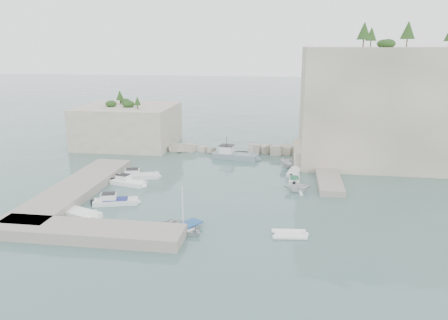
# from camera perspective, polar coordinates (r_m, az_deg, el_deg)

# --- Properties ---
(ground) EXTENTS (400.00, 400.00, 0.00)m
(ground) POSITION_cam_1_polar(r_m,az_deg,el_deg) (51.37, -1.00, -4.94)
(ground) COLOR #456763
(ground) RESTS_ON ground
(cliff_east) EXTENTS (26.00, 22.00, 17.00)m
(cliff_east) POSITION_cam_1_polar(r_m,az_deg,el_deg) (72.75, 20.48, 6.91)
(cliff_east) COLOR beige
(cliff_east) RESTS_ON ground
(cliff_terrace) EXTENTS (8.00, 10.00, 2.50)m
(cliff_terrace) POSITION_cam_1_polar(r_m,az_deg,el_deg) (67.79, 12.48, 0.73)
(cliff_terrace) COLOR beige
(cliff_terrace) RESTS_ON ground
(outcrop_west) EXTENTS (16.00, 14.00, 7.00)m
(outcrop_west) POSITION_cam_1_polar(r_m,az_deg,el_deg) (79.11, -12.41, 4.41)
(outcrop_west) COLOR beige
(outcrop_west) RESTS_ON ground
(quay_west) EXTENTS (5.00, 24.00, 1.10)m
(quay_west) POSITION_cam_1_polar(r_m,az_deg,el_deg) (55.58, -18.77, -3.61)
(quay_west) COLOR #9E9689
(quay_west) RESTS_ON ground
(quay_south) EXTENTS (18.00, 4.00, 1.10)m
(quay_south) POSITION_cam_1_polar(r_m,az_deg,el_deg) (42.97, -17.33, -8.95)
(quay_south) COLOR #9E9689
(quay_south) RESTS_ON ground
(ledge_east) EXTENTS (3.00, 16.00, 0.80)m
(ledge_east) POSITION_cam_1_polar(r_m,az_deg,el_deg) (60.35, 13.37, -1.91)
(ledge_east) COLOR #9E9689
(ledge_east) RESTS_ON ground
(breakwater) EXTENTS (28.00, 3.00, 1.40)m
(breakwater) POSITION_cam_1_polar(r_m,az_deg,el_deg) (72.20, 1.11, 1.49)
(breakwater) COLOR beige
(breakwater) RESTS_ON ground
(motorboat_e) EXTENTS (5.00, 3.50, 0.70)m
(motorboat_e) POSITION_cam_1_polar(r_m,az_deg,el_deg) (48.32, -18.07, -7.02)
(motorboat_e) COLOR white
(motorboat_e) RESTS_ON ground
(motorboat_b) EXTENTS (5.27, 2.77, 1.40)m
(motorboat_b) POSITION_cam_1_polar(r_m,az_deg,el_deg) (57.24, -12.36, -3.19)
(motorboat_b) COLOR white
(motorboat_b) RESTS_ON ground
(motorboat_d) EXTENTS (5.60, 3.04, 1.40)m
(motorboat_d) POSITION_cam_1_polar(r_m,az_deg,el_deg) (50.89, -13.95, -5.59)
(motorboat_d) COLOR silver
(motorboat_d) RESTS_ON ground
(motorboat_a) EXTENTS (6.20, 3.22, 1.40)m
(motorboat_a) POSITION_cam_1_polar(r_m,az_deg,el_deg) (59.84, -11.07, -2.33)
(motorboat_a) COLOR silver
(motorboat_a) RESTS_ON ground
(rowboat) EXTENTS (5.63, 5.24, 0.95)m
(rowboat) POSITION_cam_1_polar(r_m,az_deg,el_deg) (42.78, -5.34, -9.22)
(rowboat) COLOR silver
(rowboat) RESTS_ON ground
(inflatable_dinghy) EXTENTS (3.68, 2.08, 0.44)m
(inflatable_dinghy) POSITION_cam_1_polar(r_m,az_deg,el_deg) (41.99, 8.50, -9.80)
(inflatable_dinghy) COLOR white
(inflatable_dinghy) RESTS_ON ground
(tender_east_a) EXTENTS (3.82, 3.47, 1.75)m
(tender_east_a) POSITION_cam_1_polar(r_m,az_deg,el_deg) (54.13, 9.57, -4.10)
(tender_east_a) COLOR white
(tender_east_a) RESTS_ON ground
(tender_east_b) EXTENTS (1.41, 3.91, 0.70)m
(tender_east_b) POSITION_cam_1_polar(r_m,az_deg,el_deg) (57.78, 9.16, -2.86)
(tender_east_b) COLOR white
(tender_east_b) RESTS_ON ground
(tender_east_c) EXTENTS (2.24, 4.66, 0.70)m
(tender_east_c) POSITION_cam_1_polar(r_m,az_deg,el_deg) (61.15, 9.11, -1.86)
(tender_east_c) COLOR silver
(tender_east_c) RESTS_ON ground
(tender_east_d) EXTENTS (4.77, 2.66, 1.74)m
(tender_east_d) POSITION_cam_1_polar(r_m,az_deg,el_deg) (64.47, 9.28, -0.99)
(tender_east_d) COLOR silver
(tender_east_d) RESTS_ON ground
(work_boat) EXTENTS (8.12, 3.64, 2.20)m
(work_boat) POSITION_cam_1_polar(r_m,az_deg,el_deg) (68.65, 1.49, 0.18)
(work_boat) COLOR slate
(work_boat) RESTS_ON ground
(rowboat_mast) EXTENTS (0.10, 0.10, 4.20)m
(rowboat_mast) POSITION_cam_1_polar(r_m,az_deg,el_deg) (41.79, -5.42, -6.00)
(rowboat_mast) COLOR white
(rowboat_mast) RESTS_ON rowboat
(vegetation) EXTENTS (53.48, 13.88, 13.40)m
(vegetation) POSITION_cam_1_polar(r_m,az_deg,el_deg) (72.70, 16.84, 14.68)
(vegetation) COLOR #1E4219
(vegetation) RESTS_ON ground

